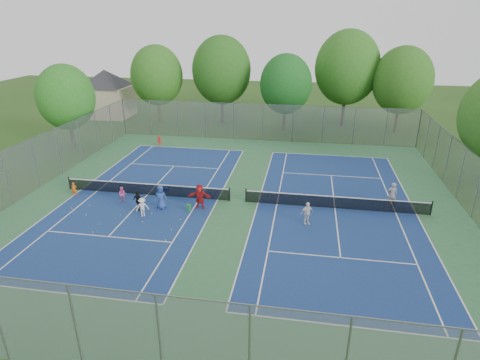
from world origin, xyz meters
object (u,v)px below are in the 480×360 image
object	(u,v)px
net_right	(335,203)
ball_crate	(166,189)
net_left	(147,189)
instructor	(392,195)
ball_hopper	(189,208)

from	to	relation	value
net_right	ball_crate	world-z (taller)	net_right
net_left	ball_crate	size ratio (longest dim) A/B	38.01
net_right	instructor	bearing A→B (deg)	14.22
ball_hopper	instructor	bearing A→B (deg)	12.38
instructor	net_left	bearing A→B (deg)	0.62
ball_crate	net_left	bearing A→B (deg)	-141.90
ball_crate	ball_hopper	size ratio (longest dim) A/B	0.70
net_left	ball_hopper	distance (m)	4.42
ball_crate	ball_hopper	world-z (taller)	ball_hopper
net_right	ball_crate	xyz separation A→B (m)	(-12.82, 0.92, -0.31)
net_left	ball_hopper	xyz separation A→B (m)	(3.89, -2.09, -0.21)
ball_hopper	instructor	distance (m)	14.40
net_right	ball_hopper	bearing A→B (deg)	-168.34
ball_hopper	net_right	bearing A→B (deg)	11.66
instructor	ball_crate	bearing A→B (deg)	-2.31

